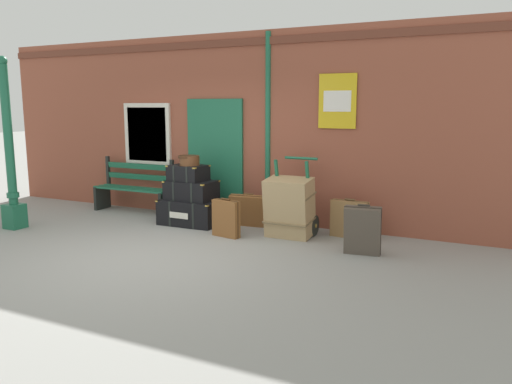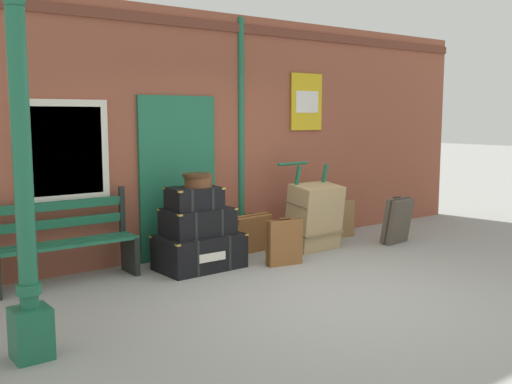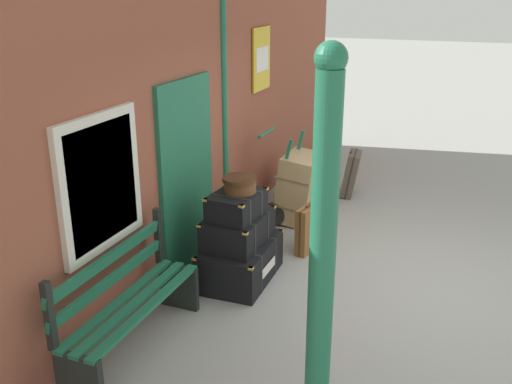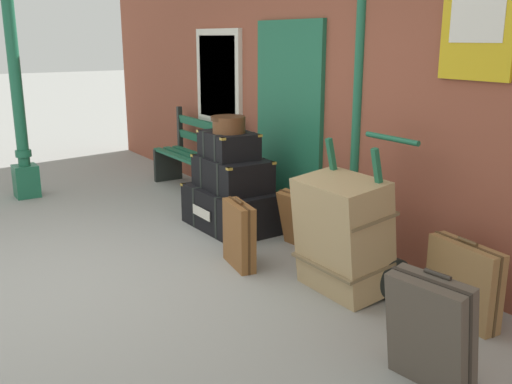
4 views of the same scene
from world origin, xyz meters
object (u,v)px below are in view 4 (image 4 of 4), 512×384
Objects in this scene: platform_bench at (197,158)px; steamer_trunk_middle at (232,173)px; large_brown_trunk at (343,235)px; steamer_trunk_top at (229,145)px; lamp_post at (19,114)px; suitcase_beige at (463,282)px; round_hatbox at (229,123)px; porters_trolley at (359,254)px; steamer_trunk_base at (231,208)px; suitcase_caramel at (307,222)px; suitcase_charcoal at (239,235)px; suitcase_tan at (431,331)px.

platform_bench is 1.96× the size of steamer_trunk_middle.
steamer_trunk_middle is 0.88× the size of large_brown_trunk.
steamer_trunk_top reaches higher than large_brown_trunk.
large_brown_trunk is at bearing 18.69° from lamp_post.
lamp_post is at bearing -160.22° from suitcase_beige.
platform_bench is 3.36m from large_brown_trunk.
round_hatbox is at bearing 31.87° from lamp_post.
steamer_trunk_base is at bearing -176.81° from porters_trolley.
platform_bench is 1.73× the size of large_brown_trunk.
lamp_post is at bearing -159.19° from porters_trolley.
porters_trolley is at bearing -9.97° from suitcase_caramel.
steamer_trunk_middle is at bearing -177.51° from porters_trolley.
lamp_post is 3.90m from suitcase_caramel.
steamer_trunk_top is at bearing 153.90° from suitcase_charcoal.
porters_trolley is 1.28× the size of large_brown_trunk.
suitcase_charcoal is at bearing -26.10° from steamer_trunk_top.
large_brown_trunk is at bearing -2.70° from steamer_trunk_top.
steamer_trunk_top reaches higher than suitcase_tan.
platform_bench reaches higher than steamer_trunk_base.
steamer_trunk_top is at bearing -166.59° from suitcase_caramel.
platform_bench reaches higher than suitcase_beige.
round_hatbox is at bearing -106.37° from steamer_trunk_middle.
suitcase_caramel is (-0.86, 0.33, -0.19)m from large_brown_trunk.
steamer_trunk_middle is 3.11m from suitcase_tan.
round_hatbox is (0.04, -0.02, 0.23)m from steamer_trunk_top.
suitcase_beige is at bearing 6.86° from round_hatbox.
suitcase_charcoal is 1.00× the size of suitcase_beige.
round_hatbox reaches higher than suitcase_beige.
lamp_post is 4.34× the size of suitcase_caramel.
lamp_post is at bearing -152.46° from suitcase_caramel.
large_brown_trunk reaches higher than suitcase_caramel.
large_brown_trunk is (1.87, -0.09, -0.41)m from steamer_trunk_top.
round_hatbox reaches higher than platform_bench.
round_hatbox is (-0.01, -0.01, 0.89)m from steamer_trunk_base.
suitcase_tan is (4.57, -0.89, -0.11)m from platform_bench.
round_hatbox is 1.34m from suitcase_charcoal.
suitcase_charcoal is (3.38, 1.04, -0.75)m from lamp_post.
suitcase_tan is at bearing -9.76° from steamer_trunk_middle.
steamer_trunk_top is (-0.06, 0.01, 0.66)m from steamer_trunk_base.
steamer_trunk_base is at bearing 153.17° from suitcase_charcoal.
platform_bench reaches higher than large_brown_trunk.
round_hatbox is 1.30m from suitcase_caramel.
steamer_trunk_top reaches higher than steamer_trunk_base.
steamer_trunk_top is 1.80× the size of round_hatbox.
steamer_trunk_middle reaches higher than suitcase_tan.
suitcase_charcoal is at bearing -26.83° from steamer_trunk_base.
steamer_trunk_top reaches higher than suitcase_charcoal.
lamp_post is at bearing -169.56° from suitcase_tan.
suitcase_caramel is (3.39, 1.77, -0.76)m from lamp_post.
platform_bench is 1.56m from steamer_trunk_top.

